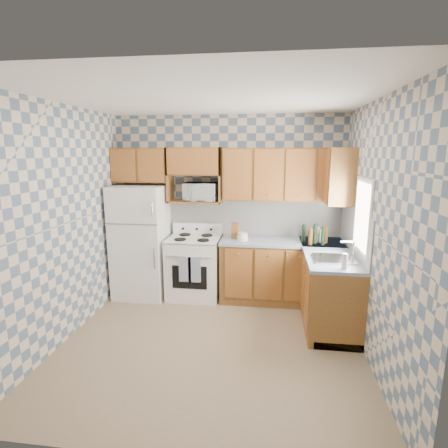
{
  "coord_description": "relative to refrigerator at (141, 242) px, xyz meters",
  "views": [
    {
      "loc": [
        0.63,
        -3.63,
        2.18
      ],
      "look_at": [
        0.05,
        0.75,
        1.25
      ],
      "focal_mm": 28.0,
      "sensor_mm": 36.0,
      "label": 1
    }
  ],
  "objects": [
    {
      "name": "floor",
      "position": [
        1.27,
        -1.25,
        -0.84
      ],
      "size": [
        3.4,
        3.4,
        0.0
      ],
      "primitive_type": "plane",
      "color": "#7D694B",
      "rests_on": "ground"
    },
    {
      "name": "back_wall",
      "position": [
        1.27,
        0.35,
        0.51
      ],
      "size": [
        3.4,
        0.02,
        2.7
      ],
      "primitive_type": "cube",
      "color": "slate",
      "rests_on": "ground"
    },
    {
      "name": "right_wall",
      "position": [
        2.97,
        -1.25,
        0.51
      ],
      "size": [
        0.02,
        3.2,
        2.7
      ],
      "primitive_type": "cube",
      "color": "slate",
      "rests_on": "ground"
    },
    {
      "name": "backsplash_back",
      "position": [
        1.68,
        0.34,
        0.36
      ],
      "size": [
        2.6,
        0.02,
        0.56
      ],
      "primitive_type": "cube",
      "color": "white",
      "rests_on": "back_wall"
    },
    {
      "name": "backsplash_right",
      "position": [
        2.96,
        -0.45,
        0.36
      ],
      "size": [
        0.02,
        1.6,
        0.56
      ],
      "primitive_type": "cube",
      "color": "white",
      "rests_on": "right_wall"
    },
    {
      "name": "refrigerator",
      "position": [
        0.0,
        0.0,
        0.0
      ],
      "size": [
        0.75,
        0.7,
        1.68
      ],
      "primitive_type": "cube",
      "color": "white",
      "rests_on": "floor"
    },
    {
      "name": "stove_body",
      "position": [
        0.8,
        0.03,
        -0.39
      ],
      "size": [
        0.76,
        0.65,
        0.9
      ],
      "primitive_type": "cube",
      "color": "white",
      "rests_on": "floor"
    },
    {
      "name": "cooktop",
      "position": [
        0.8,
        0.03,
        0.07
      ],
      "size": [
        0.76,
        0.65,
        0.02
      ],
      "primitive_type": "cube",
      "color": "silver",
      "rests_on": "stove_body"
    },
    {
      "name": "backguard",
      "position": [
        0.8,
        0.3,
        0.16
      ],
      "size": [
        0.76,
        0.08,
        0.17
      ],
      "primitive_type": "cube",
      "color": "white",
      "rests_on": "cooktop"
    },
    {
      "name": "dish_towel_left",
      "position": [
        0.75,
        -0.32,
        -0.29
      ],
      "size": [
        0.17,
        0.02,
        0.37
      ],
      "primitive_type": "cube",
      "color": "navy",
      "rests_on": "stove_body"
    },
    {
      "name": "dish_towel_right",
      "position": [
        0.88,
        -0.32,
        -0.29
      ],
      "size": [
        0.17,
        0.02,
        0.37
      ],
      "primitive_type": "cube",
      "color": "navy",
      "rests_on": "stove_body"
    },
    {
      "name": "base_cabinets_back",
      "position": [
        2.1,
        0.05,
        -0.4
      ],
      "size": [
        1.75,
        0.6,
        0.88
      ],
      "primitive_type": "cube",
      "color": "brown",
      "rests_on": "floor"
    },
    {
      "name": "base_cabinets_right",
      "position": [
        2.67,
        -0.45,
        -0.4
      ],
      "size": [
        0.6,
        1.6,
        0.88
      ],
      "primitive_type": "cube",
      "color": "brown",
      "rests_on": "floor"
    },
    {
      "name": "countertop_back",
      "position": [
        2.1,
        0.05,
        0.06
      ],
      "size": [
        1.77,
        0.63,
        0.04
      ],
      "primitive_type": "cube",
      "color": "slate",
      "rests_on": "base_cabinets_back"
    },
    {
      "name": "countertop_right",
      "position": [
        2.67,
        -0.45,
        0.06
      ],
      "size": [
        0.63,
        1.6,
        0.04
      ],
      "primitive_type": "cube",
      "color": "slate",
      "rests_on": "base_cabinets_right"
    },
    {
      "name": "upper_cabinets_back",
      "position": [
        2.1,
        0.19,
        1.01
      ],
      "size": [
        1.75,
        0.33,
        0.74
      ],
      "primitive_type": "cube",
      "color": "brown",
      "rests_on": "back_wall"
    },
    {
      "name": "upper_cabinets_fridge",
      "position": [
        -0.02,
        0.19,
        1.13
      ],
      "size": [
        0.82,
        0.33,
        0.5
      ],
      "primitive_type": "cube",
      "color": "brown",
      "rests_on": "back_wall"
    },
    {
      "name": "upper_cabinets_right",
      "position": [
        2.81,
        0.0,
        1.01
      ],
      "size": [
        0.33,
        0.7,
        0.74
      ],
      "primitive_type": "cube",
      "color": "brown",
      "rests_on": "right_wall"
    },
    {
      "name": "microwave_shelf",
      "position": [
        0.8,
        0.19,
        0.6
      ],
      "size": [
        0.8,
        0.33,
        0.03
      ],
      "primitive_type": "cube",
      "color": "brown",
      "rests_on": "back_wall"
    },
    {
      "name": "microwave",
      "position": [
        0.88,
        0.2,
        0.74
      ],
      "size": [
        0.48,
        0.33,
        0.27
      ],
      "primitive_type": "imported",
      "rotation": [
        0.0,
        0.0,
        0.0
      ],
      "color": "white",
      "rests_on": "microwave_shelf"
    },
    {
      "name": "sink",
      "position": [
        2.67,
        -0.8,
        0.09
      ],
      "size": [
        0.48,
        0.4,
        0.03
      ],
      "primitive_type": "cube",
      "color": "#B7B7BC",
      "rests_on": "countertop_right"
    },
    {
      "name": "window",
      "position": [
        2.96,
        -0.8,
        0.61
      ],
      "size": [
        0.02,
        0.66,
        0.86
      ],
      "primitive_type": "cube",
      "color": "silver",
      "rests_on": "right_wall"
    },
    {
      "name": "bottle_0",
      "position": [
        2.54,
        -0.07,
        0.21
      ],
      "size": [
        0.06,
        0.06,
        0.27
      ],
      "primitive_type": "cylinder",
      "color": "black",
      "rests_on": "countertop_back"
    },
    {
      "name": "bottle_1",
      "position": [
        2.64,
        -0.13,
        0.2
      ],
      "size": [
        0.06,
        0.06,
        0.25
      ],
      "primitive_type": "cylinder",
      "color": "black",
      "rests_on": "countertop_back"
    },
    {
      "name": "bottle_2",
      "position": [
        2.69,
        -0.03,
        0.2
      ],
      "size": [
        0.06,
        0.06,
        0.23
      ],
      "primitive_type": "cylinder",
      "color": "#5A3311",
      "rests_on": "countertop_back"
    },
    {
      "name": "bottle_3",
      "position": [
        2.47,
        -0.15,
        0.19
      ],
      "size": [
        0.06,
        0.06,
        0.21
      ],
      "primitive_type": "cylinder",
      "color": "#5A3311",
      "rests_on": "countertop_back"
    },
    {
      "name": "bottle_4",
      "position": [
        2.39,
        -0.01,
        0.2
      ],
      "size": [
        0.06,
        0.06,
        0.24
      ],
      "primitive_type": "cylinder",
      "color": "black",
      "rests_on": "countertop_back"
    },
    {
      "name": "knife_block",
      "position": [
        1.41,
        0.08,
        0.19
      ],
      "size": [
        0.11,
        0.11,
        0.23
      ],
      "primitive_type": "cube",
      "rotation": [
        0.0,
        0.0,
        -0.09
      ],
      "color": "brown",
      "rests_on": "countertop_back"
    },
    {
      "name": "electric_kettle",
      "position": [
        2.58,
        0.03,
        0.17
      ],
      "size": [
        0.13,
        0.13,
        0.17
      ],
      "primitive_type": "cylinder",
      "color": "white",
      "rests_on": "countertop_back"
    },
    {
      "name": "food_containers",
      "position": [
        1.53,
        -0.01,
        0.13
      ],
      "size": [
        0.16,
        0.16,
        0.11
      ],
      "primitive_type": null,
      "color": "silver",
      "rests_on": "countertop_back"
    },
    {
      "name": "soap_bottle",
      "position": [
        2.73,
        -1.12,
        0.17
      ],
      "size": [
        0.06,
        0.06,
        0.17
      ],
      "primitive_type": "cylinder",
      "color": "silver",
      "rests_on": "countertop_right"
    }
  ]
}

